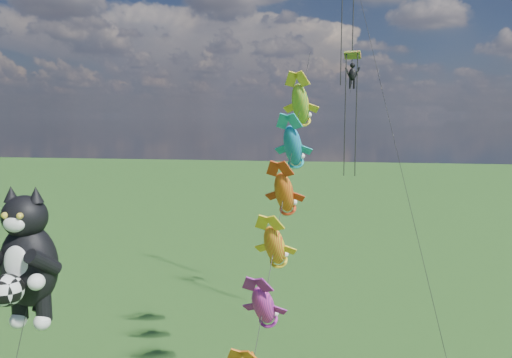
# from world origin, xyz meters

# --- Properties ---
(cat_kite_rig) EXTENTS (2.81, 4.32, 12.48)m
(cat_kite_rig) POSITION_xyz_m (-2.19, -2.15, 9.46)
(cat_kite_rig) COLOR brown
(cat_kite_rig) RESTS_ON ground
(fish_windsock_rig) EXTENTS (2.62, 15.83, 19.02)m
(fish_windsock_rig) POSITION_xyz_m (8.15, 1.54, 10.68)
(fish_windsock_rig) COLOR brown
(fish_windsock_rig) RESTS_ON ground
(parafoil_rig) EXTENTS (6.26, 16.67, 27.06)m
(parafoil_rig) POSITION_xyz_m (11.79, 14.27, 18.69)
(parafoil_rig) COLOR brown
(parafoil_rig) RESTS_ON ground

